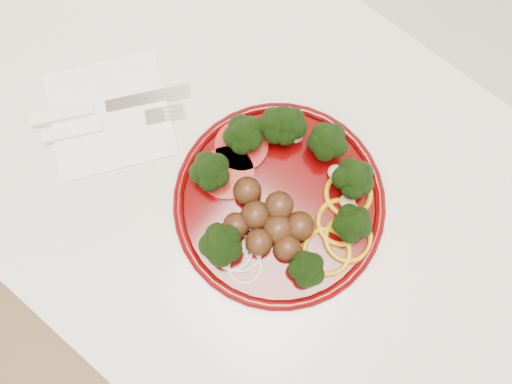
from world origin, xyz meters
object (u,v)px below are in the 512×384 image
Objects in this scene: napkin at (110,114)px; knife at (89,110)px; fork at (90,129)px; plate at (281,196)px.

napkin is 0.87× the size of knife.
napkin is 0.03m from knife.
fork reaches higher than napkin.
plate is 1.70× the size of fork.
knife is at bearing -165.91° from plate.
plate reaches higher than fork.
plate is at bearing 12.53° from napkin.
fork is (-0.00, -0.03, 0.01)m from napkin.
napkin is 0.03m from fork.
knife is at bearing -150.16° from napkin.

